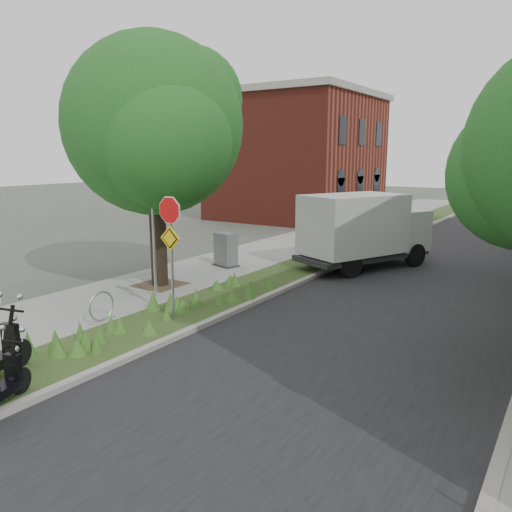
{
  "coord_description": "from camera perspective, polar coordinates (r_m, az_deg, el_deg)",
  "views": [
    {
      "loc": [
        7.07,
        -8.46,
        4.19
      ],
      "look_at": [
        -0.77,
        3.49,
        1.3
      ],
      "focal_mm": 35.0,
      "sensor_mm": 36.0,
      "label": 1
    }
  ],
  "objects": [
    {
      "name": "bare_post",
      "position": [
        14.66,
        -11.66,
        3.08
      ],
      "size": [
        0.08,
        0.08,
        4.0
      ],
      "color": "#A5A8AD",
      "rests_on": "ground"
    },
    {
      "name": "street_tree_main",
      "position": [
        15.9,
        -11.6,
        13.41
      ],
      "size": [
        6.21,
        5.54,
        7.66
      ],
      "color": "black",
      "rests_on": "ground"
    },
    {
      "name": "sidewalk_near",
      "position": [
        22.04,
        1.73,
        0.62
      ],
      "size": [
        3.5,
        60.0,
        0.12
      ],
      "primitive_type": "cube",
      "color": "gray",
      "rests_on": "ground"
    },
    {
      "name": "ground",
      "position": [
        11.79,
        -6.27,
        -9.45
      ],
      "size": [
        120.0,
        120.0,
        0.0
      ],
      "primitive_type": "plane",
      "color": "#4C5147",
      "rests_on": "ground"
    },
    {
      "name": "utility_cabinet",
      "position": [
        18.65,
        -3.48,
        0.67
      ],
      "size": [
        1.07,
        0.86,
        1.24
      ],
      "color": "#262628",
      "rests_on": "ground"
    },
    {
      "name": "kerb_near",
      "position": [
        20.37,
        10.75,
        -0.46
      ],
      "size": [
        0.2,
        60.0,
        0.13
      ],
      "primitive_type": "cube",
      "color": "#9E9991",
      "rests_on": "ground"
    },
    {
      "name": "brick_building",
      "position": [
        34.67,
        4.83,
        11.42
      ],
      "size": [
        9.4,
        10.4,
        8.3
      ],
      "color": "maroon",
      "rests_on": "ground"
    },
    {
      "name": "box_truck",
      "position": [
        19.07,
        12.14,
        3.22
      ],
      "size": [
        3.96,
        5.62,
        2.38
      ],
      "color": "#262628",
      "rests_on": "ground"
    },
    {
      "name": "road",
      "position": [
        19.36,
        20.34,
        -1.78
      ],
      "size": [
        7.0,
        60.0,
        0.01
      ],
      "primitive_type": "cube",
      "color": "black",
      "rests_on": "ground"
    },
    {
      "name": "verge",
      "position": [
        20.76,
        8.2,
        -0.16
      ],
      "size": [
        2.0,
        60.0,
        0.12
      ],
      "primitive_type": "cube",
      "color": "#344B20",
      "rests_on": "ground"
    },
    {
      "name": "sign_assembly",
      "position": [
        12.53,
        -9.76,
        2.71
      ],
      "size": [
        0.94,
        0.08,
        3.22
      ],
      "color": "#A5A8AD",
      "rests_on": "ground"
    },
    {
      "name": "bike_hoop",
      "position": [
        13.07,
        -17.25,
        -5.52
      ],
      "size": [
        0.06,
        0.78,
        0.77
      ],
      "color": "#A5A8AD",
      "rests_on": "ground"
    }
  ]
}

